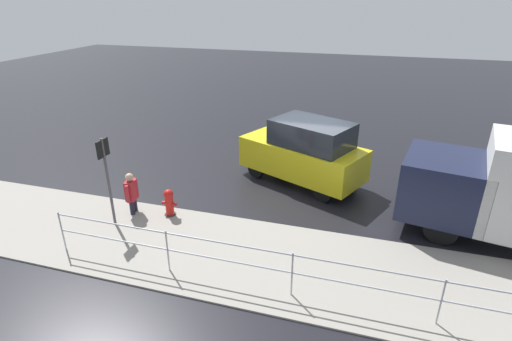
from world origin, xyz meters
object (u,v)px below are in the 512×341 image
(fire_hydrant, at_px, (169,203))
(moving_hatchback, at_px, (305,152))
(sign_post, at_px, (106,170))
(pedestrian, at_px, (131,192))

(fire_hydrant, bearing_deg, moving_hatchback, -134.04)
(sign_post, bearing_deg, moving_hatchback, -136.95)
(moving_hatchback, height_order, sign_post, sign_post)
(pedestrian, height_order, sign_post, sign_post)
(moving_hatchback, xyz_separation_m, pedestrian, (4.12, 3.38, -0.34))
(moving_hatchback, bearing_deg, sign_post, 43.05)
(moving_hatchback, relative_size, fire_hydrant, 5.30)
(moving_hatchback, distance_m, pedestrian, 5.33)
(fire_hydrant, bearing_deg, sign_post, 34.00)
(fire_hydrant, distance_m, pedestrian, 1.07)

